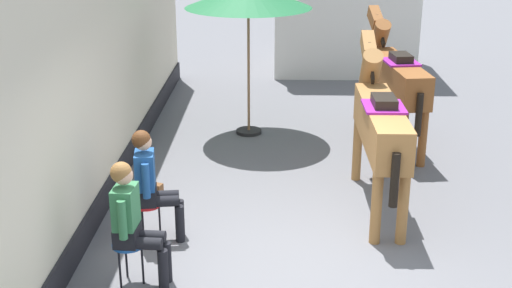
{
  "coord_description": "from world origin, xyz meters",
  "views": [
    {
      "loc": [
        -0.17,
        -6.58,
        3.88
      ],
      "look_at": [
        -0.4,
        1.2,
        1.05
      ],
      "focal_mm": 47.7,
      "sensor_mm": 36.0,
      "label": 1
    }
  ],
  "objects": [
    {
      "name": "seated_visitor_far",
      "position": [
        -1.61,
        0.69,
        0.78
      ],
      "size": [
        0.61,
        0.49,
        1.39
      ],
      "color": "red",
      "rests_on": "ground_plane"
    },
    {
      "name": "satchel_bag",
      "position": [
        -1.84,
        1.92,
        0.1
      ],
      "size": [
        0.3,
        0.21,
        0.2
      ],
      "primitive_type": "cube",
      "rotation": [
        0.0,
        0.0,
        2.79
      ],
      "color": "brown",
      "rests_on": "ground_plane"
    },
    {
      "name": "seated_visitor_near",
      "position": [
        -1.63,
        -0.31,
        0.78
      ],
      "size": [
        0.61,
        0.49,
        1.39
      ],
      "color": "#194C99",
      "rests_on": "ground_plane"
    },
    {
      "name": "saddled_horse_far",
      "position": [
        1.78,
        4.25,
        1.16
      ],
      "size": [
        0.71,
        2.99,
        2.06
      ],
      "color": "brown",
      "rests_on": "ground_plane"
    },
    {
      "name": "saddled_horse_near",
      "position": [
        1.18,
        1.78,
        1.16
      ],
      "size": [
        0.5,
        3.0,
        2.06
      ],
      "color": "#9E6B38",
      "rests_on": "ground_plane"
    },
    {
      "name": "pub_facade_wall",
      "position": [
        -2.55,
        1.5,
        1.54
      ],
      "size": [
        0.34,
        14.0,
        3.4
      ],
      "color": "beige",
      "rests_on": "ground_plane"
    },
    {
      "name": "ground_plane",
      "position": [
        0.0,
        3.0,
        0.0
      ],
      "size": [
        40.0,
        40.0,
        0.0
      ],
      "primitive_type": "plane",
      "color": "slate"
    }
  ]
}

